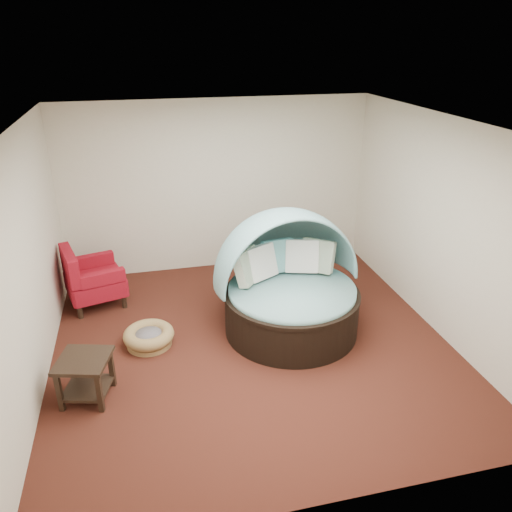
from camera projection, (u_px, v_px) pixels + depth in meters
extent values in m
plane|color=#441C13|center=(252.00, 344.00, 6.49)|extent=(5.00, 5.00, 0.00)
plane|color=beige|center=(217.00, 187.00, 8.13)|extent=(5.00, 0.00, 5.00)
plane|color=beige|center=(328.00, 373.00, 3.70)|extent=(5.00, 0.00, 5.00)
plane|color=beige|center=(27.00, 266.00, 5.39)|extent=(0.00, 5.00, 5.00)
plane|color=beige|center=(440.00, 227.00, 6.45)|extent=(0.00, 5.00, 5.00)
plane|color=white|center=(251.00, 125.00, 5.34)|extent=(5.00, 5.00, 0.00)
cylinder|color=black|center=(291.00, 312.00, 6.69)|extent=(1.96, 1.96, 0.54)
cylinder|color=black|center=(292.00, 293.00, 6.57)|extent=(1.98, 1.98, 0.05)
cylinder|color=#79ACB1|center=(292.00, 291.00, 6.55)|extent=(1.85, 1.85, 0.12)
cube|color=#3C6551|center=(247.00, 266.00, 6.54)|extent=(0.49, 0.51, 0.47)
cube|color=silver|center=(261.00, 262.00, 6.66)|extent=(0.52, 0.44, 0.47)
cube|color=#66ADB2|center=(278.00, 256.00, 6.85)|extent=(0.48, 0.31, 0.47)
cube|color=silver|center=(302.00, 256.00, 6.85)|extent=(0.51, 0.37, 0.47)
cube|color=#3C6551|center=(318.00, 256.00, 6.86)|extent=(0.52, 0.48, 0.47)
cylinder|color=olive|center=(149.00, 342.00, 6.47)|extent=(0.62, 0.62, 0.07)
torus|color=olive|center=(149.00, 335.00, 6.42)|extent=(0.70, 0.70, 0.17)
cylinder|color=slate|center=(149.00, 336.00, 6.43)|extent=(0.42, 0.42, 0.10)
cylinder|color=black|center=(80.00, 312.00, 7.04)|extent=(0.09, 0.09, 0.19)
cylinder|color=black|center=(72.00, 293.00, 7.54)|extent=(0.09, 0.09, 0.19)
cylinder|color=black|center=(124.00, 302.00, 7.31)|extent=(0.09, 0.09, 0.19)
cylinder|color=black|center=(114.00, 284.00, 7.82)|extent=(0.09, 0.09, 0.19)
cube|color=maroon|center=(96.00, 284.00, 7.33)|extent=(0.96, 0.96, 0.27)
cube|color=maroon|center=(70.00, 266.00, 7.05)|extent=(0.35, 0.79, 0.46)
cube|color=maroon|center=(103.00, 278.00, 7.00)|extent=(0.64, 0.28, 0.19)
cube|color=maroon|center=(92.00, 261.00, 7.53)|extent=(0.64, 0.28, 0.19)
cube|color=black|center=(83.00, 360.00, 5.35)|extent=(0.66, 0.66, 0.04)
cube|color=black|center=(88.00, 388.00, 5.50)|extent=(0.58, 0.58, 0.03)
cube|color=black|center=(59.00, 392.00, 5.26)|extent=(0.07, 0.07, 0.47)
cube|color=black|center=(74.00, 367.00, 5.65)|extent=(0.07, 0.07, 0.47)
cube|color=black|center=(100.00, 393.00, 5.25)|extent=(0.07, 0.07, 0.47)
cube|color=black|center=(112.00, 368.00, 5.64)|extent=(0.07, 0.07, 0.47)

